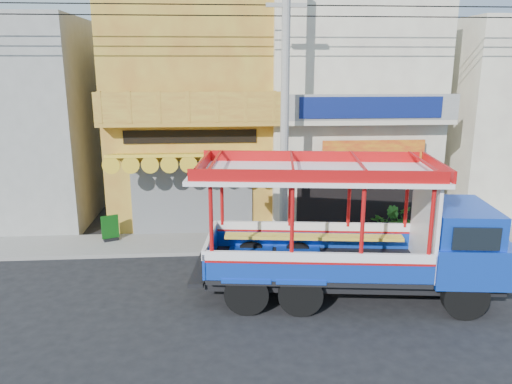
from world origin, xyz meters
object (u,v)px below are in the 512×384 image
potted_plant_c (404,218)px  green_sign (110,230)px  utility_pole (290,95)px  potted_plant_a (383,224)px  potted_plant_b (394,221)px  songthaew_truck (372,233)px

potted_plant_c → green_sign: bearing=-90.7°
utility_pole → green_sign: utility_pole is taller
potted_plant_a → potted_plant_b: 0.59m
utility_pole → potted_plant_c: (4.43, 1.40, -4.48)m
green_sign → potted_plant_c: (10.33, 0.35, 0.06)m
potted_plant_b → potted_plant_c: bearing=-112.3°
green_sign → utility_pole: bearing=-10.0°
songthaew_truck → potted_plant_a: size_ratio=7.97×
songthaew_truck → potted_plant_b: bearing=63.6°
potted_plant_b → potted_plant_c: size_ratio=1.18×
songthaew_truck → potted_plant_c: bearing=60.9°
potted_plant_b → potted_plant_c: (0.53, 0.47, -0.08)m
utility_pole → green_sign: (-5.91, 1.05, -4.54)m
utility_pole → potted_plant_a: bearing=10.5°
utility_pole → songthaew_truck: size_ratio=3.47×
potted_plant_a → songthaew_truck: bearing=-157.4°
utility_pole → green_sign: bearing=170.0°
potted_plant_a → potted_plant_c: bearing=-8.3°
utility_pole → potted_plant_b: size_ratio=27.46×
songthaew_truck → potted_plant_a: bearing=67.6°
utility_pole → songthaew_truck: bearing=-64.7°
songthaew_truck → potted_plant_c: songthaew_truck is taller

